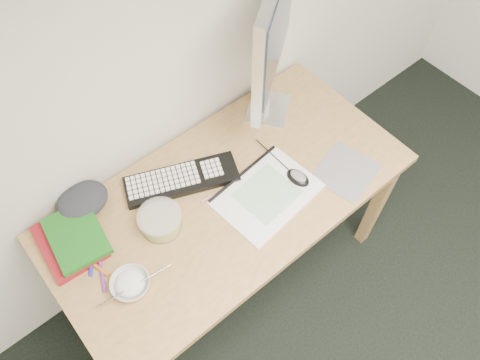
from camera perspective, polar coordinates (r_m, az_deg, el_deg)
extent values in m
cube|color=tan|center=(2.30, 16.37, -2.82)|extent=(0.05, 0.05, 0.71)
cube|color=tan|center=(2.18, -20.12, -11.21)|extent=(0.05, 0.05, 0.71)
cube|color=tan|center=(2.49, 6.14, 6.30)|extent=(0.05, 0.05, 0.71)
cube|color=tan|center=(1.79, -1.38, -2.04)|extent=(1.40, 0.70, 0.03)
cube|color=slate|center=(1.88, 12.81, 1.03)|extent=(0.26, 0.25, 0.00)
cube|color=white|center=(1.78, 3.29, -1.76)|extent=(0.40, 0.30, 0.01)
cube|color=black|center=(1.81, -7.10, 0.05)|extent=(0.45, 0.30, 0.03)
cube|color=silver|center=(2.04, 3.44, 8.75)|extent=(0.25, 0.25, 0.01)
cube|color=silver|center=(1.97, 3.58, 10.51)|extent=(0.06, 0.05, 0.18)
cube|color=silver|center=(1.75, 4.16, 17.82)|extent=(0.46, 0.36, 0.45)
cube|color=black|center=(1.74, 4.18, 18.09)|extent=(0.40, 0.30, 0.35)
ellipsoid|color=black|center=(1.80, 7.11, 0.46)|extent=(0.07, 0.11, 0.03)
imported|color=silver|center=(1.64, -13.19, -12.28)|extent=(0.15, 0.15, 0.04)
cylinder|color=#ADADAF|center=(1.61, -12.71, -12.42)|extent=(0.26, 0.05, 0.02)
cylinder|color=gold|center=(1.70, -9.66, -4.96)|extent=(0.17, 0.17, 0.08)
cube|color=maroon|center=(1.78, -20.04, -7.10)|extent=(0.21, 0.27, 0.03)
cube|color=#196318|center=(1.75, -19.33, -6.46)|extent=(0.21, 0.27, 0.02)
ellipsoid|color=#26282D|center=(1.82, -18.66, -2.39)|extent=(0.19, 0.18, 0.07)
cylinder|color=pink|center=(1.78, -1.91, -1.33)|extent=(0.20, 0.05, 0.01)
cylinder|color=tan|center=(1.81, -3.84, -0.35)|extent=(0.15, 0.06, 0.01)
cylinder|color=black|center=(1.82, 0.21, 0.71)|extent=(0.17, 0.03, 0.01)
cylinder|color=#2130B4|center=(1.73, -17.66, -8.91)|extent=(0.09, 0.13, 0.01)
cylinder|color=#C67517|center=(1.72, -17.48, -9.72)|extent=(0.05, 0.14, 0.01)
cylinder|color=#742997|center=(1.70, -16.48, -10.94)|extent=(0.06, 0.13, 0.01)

